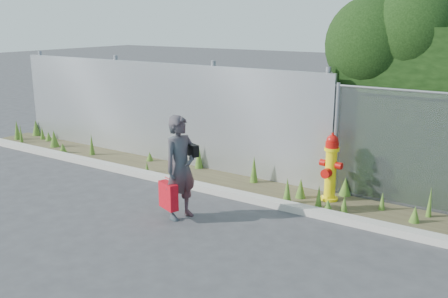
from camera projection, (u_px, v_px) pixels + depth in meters
ground at (189, 237)px, 7.37m from camera, size 80.00×80.00×0.00m
curb at (251, 198)px, 8.81m from camera, size 16.00×0.22×0.12m
weed_strip at (208, 173)px, 10.07m from camera, size 16.00×1.28×0.54m
corrugated_fence at (155, 111)px, 11.25m from camera, size 8.50×0.21×2.30m
fire_hydrant at (331, 168)px, 8.69m from camera, size 0.41×0.37×1.24m
woman at (181, 168)px, 7.91m from camera, size 0.51×0.68×1.68m
red_tote_bag at (168, 196)px, 7.92m from camera, size 0.39×0.14×0.51m
black_shoulder_bag at (192, 150)px, 7.95m from camera, size 0.25×0.10×0.19m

